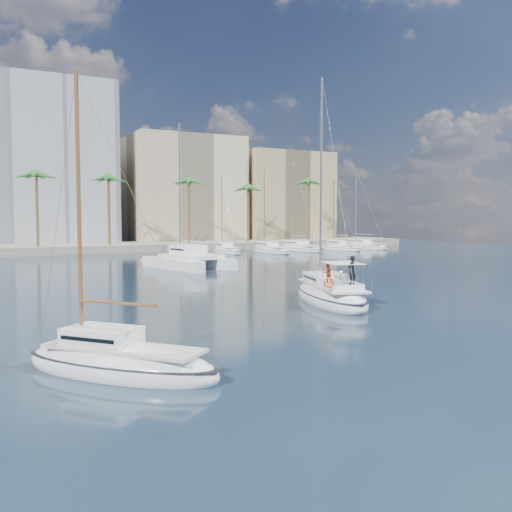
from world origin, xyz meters
TOP-DOWN VIEW (x-y plane):
  - ground at (0.00, 0.00)m, footprint 160.00×160.00m
  - quay at (0.00, 61.00)m, footprint 120.00×14.00m
  - building_beige at (22.00, 70.00)m, footprint 20.00×14.00m
  - building_tan_right at (42.00, 68.00)m, footprint 18.00×12.00m
  - palm_centre at (0.00, 57.00)m, footprint 3.60×3.60m
  - palm_right at (34.00, 57.00)m, footprint 3.60×3.60m
  - main_sloop at (5.45, -0.16)m, footprint 6.26×10.94m
  - small_sloop at (-10.83, -10.40)m, footprint 6.89×7.60m
  - catamaran at (6.25, 26.84)m, footprint 7.31×11.35m
  - seagull at (-1.07, 6.34)m, footprint 1.04×0.45m
  - moored_yacht_a at (20.00, 47.00)m, footprint 3.37×9.52m
  - moored_yacht_b at (26.50, 45.00)m, footprint 3.32×10.83m
  - moored_yacht_c at (33.00, 47.00)m, footprint 3.98×12.33m
  - moored_yacht_d at (39.50, 45.00)m, footprint 3.52×9.55m
  - moored_yacht_e at (46.00, 47.00)m, footprint 4.61×11.11m

SIDE VIEW (x-z plane):
  - ground at x=0.00m, z-range 0.00..0.00m
  - moored_yacht_a at x=20.00m, z-range -5.95..5.95m
  - moored_yacht_b at x=26.50m, z-range -6.86..6.86m
  - moored_yacht_c at x=33.00m, z-range -7.77..7.77m
  - moored_yacht_d at x=39.50m, z-range -5.95..5.95m
  - moored_yacht_e at x=46.00m, z-range -6.86..6.86m
  - seagull at x=-1.07m, z-range 0.31..0.50m
  - small_sloop at x=-10.83m, z-range -5.21..6.04m
  - main_sloop at x=5.45m, z-range -7.24..8.24m
  - quay at x=0.00m, z-range 0.00..1.20m
  - catamaran at x=6.25m, z-range -6.63..8.85m
  - building_tan_right at x=42.00m, z-range 0.00..18.00m
  - building_beige at x=22.00m, z-range 0.00..20.00m
  - palm_centre at x=0.00m, z-range 4.13..16.43m
  - palm_right at x=34.00m, z-range 4.13..16.43m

